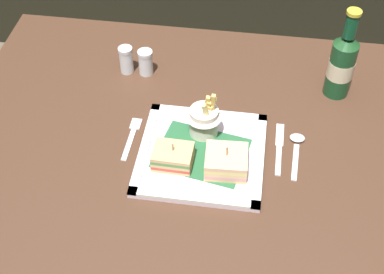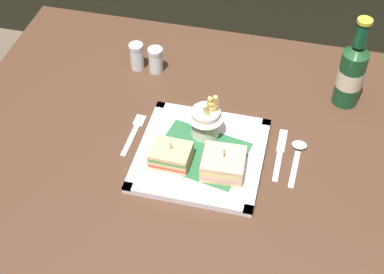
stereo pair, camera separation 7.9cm
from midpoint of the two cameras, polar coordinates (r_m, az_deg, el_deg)
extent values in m
cube|color=#4A2F20|center=(1.29, -2.68, -1.14)|extent=(1.09, 0.90, 0.03)
cylinder|color=brown|center=(1.93, -14.24, 0.68)|extent=(0.07, 0.07, 0.73)
cylinder|color=#50311A|center=(1.84, 14.50, -2.31)|extent=(0.07, 0.07, 0.73)
cube|color=white|center=(1.25, -0.83, -1.89)|extent=(0.28, 0.28, 0.01)
cube|color=#276138|center=(1.24, -0.83, -1.71)|extent=(0.22, 0.19, 0.00)
cube|color=white|center=(1.16, -1.80, -6.29)|extent=(0.28, 0.02, 0.01)
cube|color=silver|center=(1.33, 0.02, 2.42)|extent=(0.28, 0.02, 0.01)
cube|color=white|center=(1.26, -6.61, -1.01)|extent=(0.02, 0.28, 0.01)
cube|color=white|center=(1.23, 5.09, -2.26)|extent=(0.02, 0.28, 0.01)
cube|color=#DBB574|center=(1.22, -3.79, -2.59)|extent=(0.09, 0.07, 0.01)
cube|color=#CE4836|center=(1.22, -3.80, -2.34)|extent=(0.09, 0.07, 0.01)
cube|color=tan|center=(1.21, -3.82, -2.08)|extent=(0.09, 0.07, 0.01)
cube|color=#528B42|center=(1.21, -3.84, -1.82)|extent=(0.09, 0.07, 0.01)
cube|color=tan|center=(1.20, -3.86, -1.56)|extent=(0.09, 0.07, 0.01)
cylinder|color=tan|center=(1.20, -3.85, -1.74)|extent=(0.00, 0.00, 0.06)
cube|color=#E4C37E|center=(1.21, 1.62, -3.18)|extent=(0.09, 0.09, 0.01)
cube|color=#DC988F|center=(1.20, 1.63, -2.89)|extent=(0.09, 0.09, 0.01)
cube|color=#DCBA81|center=(1.20, 1.64, -2.61)|extent=(0.09, 0.09, 0.01)
cube|color=#E4CE7B|center=(1.19, 1.65, -2.32)|extent=(0.09, 0.09, 0.01)
cube|color=#E1B189|center=(1.18, 1.66, -2.03)|extent=(0.09, 0.09, 0.01)
cylinder|color=tan|center=(1.19, 1.65, -2.23)|extent=(0.00, 0.00, 0.07)
cylinder|color=white|center=(1.26, -0.56, 1.53)|extent=(0.07, 0.07, 0.07)
cone|color=silver|center=(1.24, -0.57, 2.58)|extent=(0.08, 0.08, 0.03)
cube|color=#E8C560|center=(1.24, 0.29, 3.07)|extent=(0.01, 0.02, 0.08)
cube|color=#F1CE65|center=(1.24, -0.43, 2.96)|extent=(0.02, 0.01, 0.07)
cube|color=#EAD06F|center=(1.24, 0.25, 3.05)|extent=(0.02, 0.03, 0.07)
cube|color=#EDDB87|center=(1.23, -0.30, 2.29)|extent=(0.02, 0.02, 0.06)
cube|color=#E5C970|center=(1.25, -0.03, 2.52)|extent=(0.01, 0.02, 0.05)
cube|color=#EFC364|center=(1.24, -0.28, 2.77)|extent=(0.02, 0.02, 0.06)
cylinder|color=#164725|center=(1.40, 13.36, 6.71)|extent=(0.06, 0.06, 0.15)
cone|color=#1D4923|center=(1.35, 13.97, 9.48)|extent=(0.06, 0.06, 0.02)
cylinder|color=#0C4426|center=(1.32, 14.29, 10.93)|extent=(0.03, 0.03, 0.06)
cylinder|color=gold|center=(1.30, 14.57, 12.18)|extent=(0.03, 0.03, 0.01)
cylinder|color=beige|center=(1.39, 13.38, 6.80)|extent=(0.06, 0.06, 0.05)
cube|color=silver|center=(1.29, -8.21, -0.82)|extent=(0.01, 0.10, 0.00)
cube|color=silver|center=(1.33, -7.44, 1.28)|extent=(0.02, 0.04, 0.00)
cube|color=silver|center=(1.25, 7.04, -2.44)|extent=(0.01, 0.09, 0.00)
cube|color=silver|center=(1.31, 7.26, 0.16)|extent=(0.02, 0.07, 0.00)
cube|color=silver|center=(1.25, 8.74, -2.61)|extent=(0.02, 0.11, 0.00)
ellipsoid|color=silver|center=(1.30, 9.01, -0.14)|extent=(0.04, 0.03, 0.01)
cylinder|color=silver|center=(1.46, -8.26, 7.61)|extent=(0.03, 0.03, 0.06)
cylinder|color=white|center=(1.47, -8.21, 7.23)|extent=(0.03, 0.03, 0.03)
cylinder|color=silver|center=(1.44, -8.42, 8.76)|extent=(0.04, 0.04, 0.01)
cylinder|color=silver|center=(1.45, -6.30, 7.39)|extent=(0.04, 0.04, 0.06)
cylinder|color=#3C3228|center=(1.46, -6.27, 7.03)|extent=(0.03, 0.03, 0.03)
cylinder|color=silver|center=(1.43, -6.41, 8.46)|extent=(0.04, 0.04, 0.01)
camera|label=1|loc=(0.04, -91.82, -1.89)|focal=52.24mm
camera|label=2|loc=(0.04, 88.18, 1.89)|focal=52.24mm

